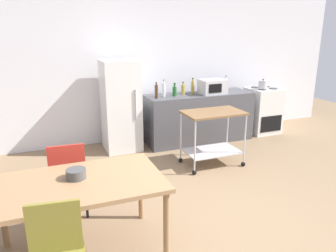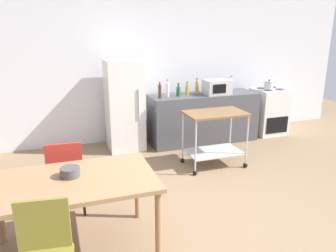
% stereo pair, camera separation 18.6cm
% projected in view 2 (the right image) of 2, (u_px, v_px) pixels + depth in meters
% --- Properties ---
extents(ground_plane, '(12.00, 12.00, 0.00)m').
position_uv_depth(ground_plane, '(227.00, 223.00, 3.64)').
color(ground_plane, '#8C7051').
extents(back_wall, '(8.40, 0.12, 2.90)m').
position_uv_depth(back_wall, '(147.00, 62.00, 6.13)').
color(back_wall, white).
rests_on(back_wall, ground_plane).
extents(kitchen_counter, '(2.00, 0.64, 0.90)m').
position_uv_depth(kitchen_counter, '(203.00, 118.00, 6.15)').
color(kitchen_counter, '#4C4C51').
rests_on(kitchen_counter, ground_plane).
extents(dining_table, '(1.50, 0.90, 0.75)m').
position_uv_depth(dining_table, '(72.00, 188.00, 3.00)').
color(dining_table, '#A37A51').
rests_on(dining_table, ground_plane).
extents(chair_red, '(0.42, 0.42, 0.89)m').
position_uv_depth(chair_red, '(66.00, 172.00, 3.69)').
color(chair_red, '#B72D23').
rests_on(chair_red, ground_plane).
extents(stove_oven, '(0.60, 0.61, 0.92)m').
position_uv_depth(stove_oven, '(269.00, 111.00, 6.62)').
color(stove_oven, white).
rests_on(stove_oven, ground_plane).
extents(refrigerator, '(0.60, 0.63, 1.55)m').
position_uv_depth(refrigerator, '(124.00, 105.00, 5.69)').
color(refrigerator, white).
rests_on(refrigerator, ground_plane).
extents(kitchen_cart, '(0.91, 0.57, 0.85)m').
position_uv_depth(kitchen_cart, '(215.00, 130.00, 5.01)').
color(kitchen_cart, brown).
rests_on(kitchen_cart, ground_plane).
extents(bottle_olive_oil, '(0.06, 0.06, 0.28)m').
position_uv_depth(bottle_olive_oil, '(160.00, 91.00, 5.63)').
color(bottle_olive_oil, '#4C2D19').
rests_on(bottle_olive_oil, kitchen_counter).
extents(bottle_sparkling_water, '(0.06, 0.06, 0.29)m').
position_uv_depth(bottle_sparkling_water, '(167.00, 89.00, 5.76)').
color(bottle_sparkling_water, silver).
rests_on(bottle_sparkling_water, kitchen_counter).
extents(bottle_soy_sauce, '(0.07, 0.07, 0.23)m').
position_uv_depth(bottle_soy_sauce, '(178.00, 91.00, 5.81)').
color(bottle_soy_sauce, '#1E6628').
rests_on(bottle_soy_sauce, kitchen_counter).
extents(bottle_vinegar, '(0.06, 0.06, 0.23)m').
position_uv_depth(bottle_vinegar, '(187.00, 89.00, 5.96)').
color(bottle_vinegar, gold).
rests_on(bottle_vinegar, kitchen_counter).
extents(bottle_wine, '(0.06, 0.06, 0.29)m').
position_uv_depth(bottle_wine, '(197.00, 88.00, 5.98)').
color(bottle_wine, gold).
rests_on(bottle_wine, kitchen_counter).
extents(microwave, '(0.46, 0.35, 0.26)m').
position_uv_depth(microwave, '(217.00, 87.00, 5.97)').
color(microwave, silver).
rests_on(microwave, kitchen_counter).
extents(bottle_hot_sauce, '(0.06, 0.06, 0.29)m').
position_uv_depth(bottle_hot_sauce, '(231.00, 85.00, 6.23)').
color(bottle_hot_sauce, silver).
rests_on(bottle_hot_sauce, kitchen_counter).
extents(fruit_bowl, '(0.18, 0.18, 0.09)m').
position_uv_depth(fruit_bowl, '(70.00, 172.00, 3.02)').
color(fruit_bowl, '#4C4C4C').
rests_on(fruit_bowl, dining_table).
extents(kettle, '(0.24, 0.17, 0.19)m').
position_uv_depth(kettle, '(269.00, 85.00, 6.34)').
color(kettle, silver).
rests_on(kettle, stove_oven).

